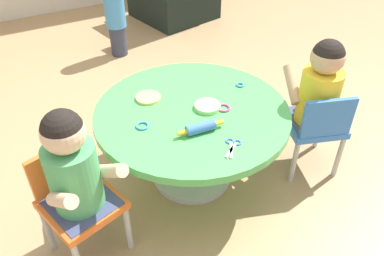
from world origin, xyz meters
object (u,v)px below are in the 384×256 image
object	(u,v)px
child_chair_left	(77,199)
rolling_pin	(201,128)
craft_table	(192,125)
toddler_standing	(115,15)
seated_child_right	(320,86)
seated_child_left	(72,166)
child_chair_right	(315,125)
craft_scissors	(232,146)

from	to	relation	value
child_chair_left	rolling_pin	distance (m)	0.63
craft_table	toddler_standing	xyz separation A→B (m)	(0.18, 1.65, -0.01)
craft_table	seated_child_right	xyz separation A→B (m)	(0.64, -0.22, 0.16)
craft_table	child_chair_left	distance (m)	0.68
seated_child_left	child_chair_right	size ratio (longest dim) A/B	0.95
craft_table	child_chair_right	bearing A→B (deg)	-22.04
child_chair_left	child_chair_right	xyz separation A→B (m)	(1.28, -0.10, 0.00)
child_chair_left	rolling_pin	bearing A→B (deg)	-1.96
child_chair_right	rolling_pin	world-z (taller)	child_chair_right
craft_table	seated_child_left	distance (m)	0.69
rolling_pin	craft_scissors	distance (m)	0.17
craft_scissors	craft_table	bearing A→B (deg)	93.74
rolling_pin	child_chair_right	bearing A→B (deg)	-6.38
craft_scissors	child_chair_left	bearing A→B (deg)	165.40
seated_child_left	rolling_pin	xyz separation A→B (m)	(0.59, 0.02, -0.04)
child_chair_left	rolling_pin	world-z (taller)	child_chair_left
seated_child_left	rolling_pin	bearing A→B (deg)	1.69
child_chair_right	craft_table	bearing A→B (deg)	157.96
seated_child_left	toddler_standing	xyz separation A→B (m)	(0.82, 1.85, -0.17)
seated_child_right	craft_scissors	size ratio (longest dim) A/B	3.86
craft_table	rolling_pin	distance (m)	0.22
child_chair_left	toddler_standing	distance (m)	1.99
rolling_pin	seated_child_right	bearing A→B (deg)	-3.16
child_chair_left	seated_child_right	xyz separation A→B (m)	(1.30, -0.06, 0.23)
toddler_standing	rolling_pin	distance (m)	1.85
child_chair_left	toddler_standing	world-z (taller)	toddler_standing
toddler_standing	craft_scissors	size ratio (longest dim) A/B	5.09
craft_table	seated_child_left	bearing A→B (deg)	-163.18
seated_child_left	seated_child_right	world-z (taller)	same
rolling_pin	craft_scissors	size ratio (longest dim) A/B	1.75
craft_table	child_chair_left	bearing A→B (deg)	-166.56
child_chair_right	toddler_standing	xyz separation A→B (m)	(-0.45, 1.90, 0.05)
seated_child_left	craft_scissors	distance (m)	0.69
craft_scissors	toddler_standing	bearing A→B (deg)	85.58
child_chair_left	seated_child_left	world-z (taller)	seated_child_left
craft_table	child_chair_left	xyz separation A→B (m)	(-0.66, -0.16, -0.06)
seated_child_left	craft_scissors	size ratio (longest dim) A/B	3.86
seated_child_right	child_chair_left	bearing A→B (deg)	177.40
seated_child_right	rolling_pin	world-z (taller)	seated_child_right
craft_scissors	seated_child_right	bearing A→B (deg)	10.82
craft_table	seated_child_right	size ratio (longest dim) A/B	1.94
toddler_standing	craft_scissors	bearing A→B (deg)	-94.42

